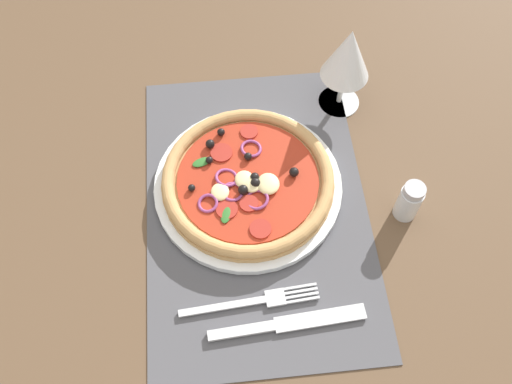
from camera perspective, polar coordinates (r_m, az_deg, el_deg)
The scene contains 8 objects.
ground_plane at distance 79.40cm, azimuth 0.06°, elevation -1.90°, with size 190.00×140.00×2.40cm, color brown.
placemat at distance 78.17cm, azimuth 0.06°, elevation -1.42°, with size 47.22×30.77×0.40cm, color #4C4C51.
plate at distance 78.88cm, azimuth -0.82°, elevation 0.63°, with size 26.60×26.60×1.16cm, color white.
pizza at distance 77.44cm, azimuth -0.86°, elevation 1.25°, with size 24.21×24.21×2.69cm.
fork at distance 72.08cm, azimuth 0.12°, elevation -11.09°, with size 2.77×18.06×0.44cm.
knife at distance 71.27cm, azimuth 3.41°, elevation -13.29°, with size 2.90×20.06×0.62cm.
wine_glass at distance 82.25cm, azimuth 9.40°, elevation 13.62°, with size 7.20×7.20×14.90cm.
pepper_shaker at distance 77.83cm, azimuth 15.44°, elevation -0.91°, with size 3.20×3.20×6.70cm.
Camera 1 is at (37.32, -3.88, 68.77)cm, focal length 39.02 mm.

